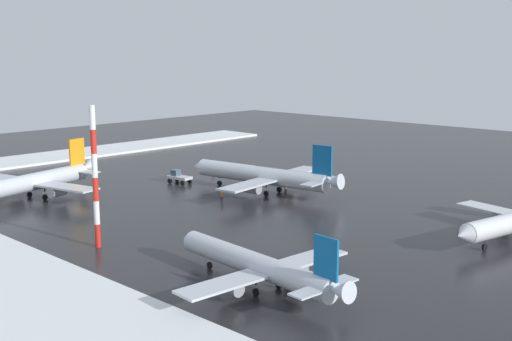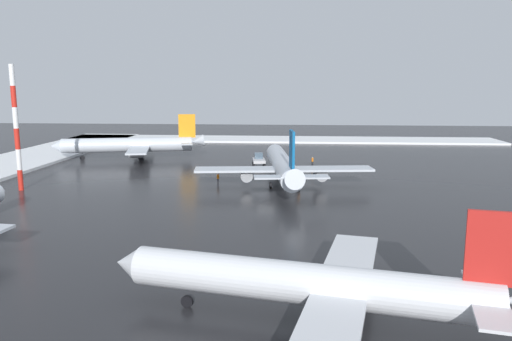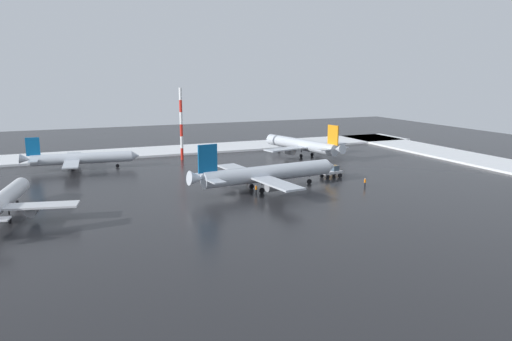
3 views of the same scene
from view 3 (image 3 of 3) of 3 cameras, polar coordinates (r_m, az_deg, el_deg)
The scene contains 11 objects.
ground_plane at distance 93.07m, azimuth -2.79°, elevation -2.26°, with size 240.00×240.00×0.00m, color #232326.
snow_bank_far at distance 140.23m, azimuth -9.78°, elevation 2.27°, with size 152.00×16.00×0.52m, color white.
snow_bank_left at distance 131.34m, azimuth 25.86°, elevation 0.70°, with size 14.00×116.00×0.52m, color white.
airplane_parked_portside at distance 92.59m, azimuth 1.08°, elevation -0.35°, with size 31.59×26.30×9.38m.
airplane_distant_tail at distance 130.70m, azimuth 5.30°, elevation 2.95°, with size 25.30×30.19×9.05m.
airplane_far_rear at distance 119.01m, azimuth -19.52°, elevation 1.31°, with size 25.71×21.36×7.63m.
pushback_tug at distance 105.02m, azimuth 8.67°, elevation -0.10°, with size 4.85×2.82×2.50m.
ground_crew_beside_wing at distance 89.75m, azimuth 0.02°, elevation -2.11°, with size 0.36×0.36×1.71m.
ground_crew_mid_apron at distance 102.06m, azimuth -1.02°, elevation -0.48°, with size 0.36×0.36×1.71m.
ground_crew_by_nose_gear at distance 97.63m, azimuth 12.35°, elevation -1.28°, with size 0.36×0.36×1.71m.
antenna_mast at distance 125.04m, azimuth -8.54°, elevation 5.25°, with size 0.70×0.70×17.88m.
Camera 3 is at (30.69, 85.16, 21.63)m, focal length 35.00 mm.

